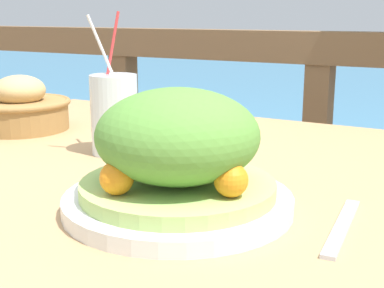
# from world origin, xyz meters

# --- Properties ---
(patio_table) EXTENTS (1.27, 0.95, 0.77)m
(patio_table) POSITION_xyz_m (0.00, 0.00, 0.68)
(patio_table) COLOR tan
(patio_table) RESTS_ON ground_plane
(railing_fence) EXTENTS (2.80, 0.08, 0.96)m
(railing_fence) POSITION_xyz_m (-0.00, 0.79, 0.67)
(railing_fence) COLOR brown
(railing_fence) RESTS_ON ground_plane
(salad_plate) EXTENTS (0.29, 0.29, 0.16)m
(salad_plate) POSITION_xyz_m (0.09, -0.15, 0.83)
(salad_plate) COLOR silver
(salad_plate) RESTS_ON patio_table
(drink_glass) EXTENTS (0.08, 0.08, 0.25)m
(drink_glass) POSITION_xyz_m (-0.15, 0.04, 0.84)
(drink_glass) COLOR silver
(drink_glass) RESTS_ON patio_table
(bread_basket) EXTENTS (0.21, 0.21, 0.12)m
(bread_basket) POSITION_xyz_m (-0.45, 0.10, 0.81)
(bread_basket) COLOR olive
(bread_basket) RESTS_ON patio_table
(fork) EXTENTS (0.03, 0.18, 0.00)m
(fork) POSITION_xyz_m (0.29, -0.11, 0.77)
(fork) COLOR silver
(fork) RESTS_ON patio_table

